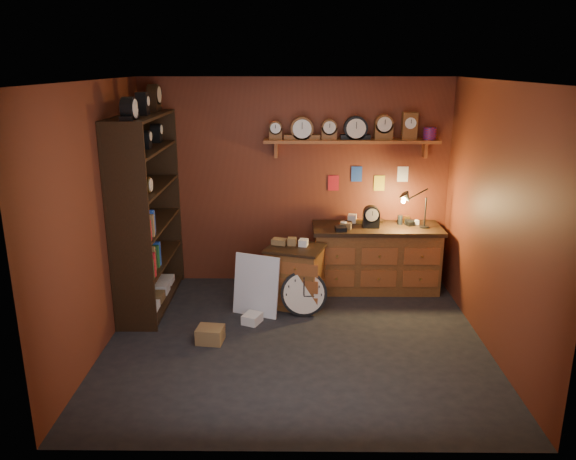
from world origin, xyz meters
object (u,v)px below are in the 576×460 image
Objects in this scene: shelving_unit at (144,205)px; big_round_clock at (304,293)px; low_cabinet at (295,274)px; workbench at (376,254)px.

big_round_clock is (1.89, -0.32, -0.99)m from shelving_unit.
shelving_unit is 1.98m from low_cabinet.
shelving_unit is 2.16m from big_round_clock.
low_cabinet is 1.53× the size of big_round_clock.
low_cabinet is 0.33m from big_round_clock.
low_cabinet is at bearing -1.29° from shelving_unit.
low_cabinet is at bearing 109.83° from big_round_clock.
shelving_unit is at bearing 170.30° from big_round_clock.
low_cabinet is (1.79, -0.04, -0.85)m from shelving_unit.
workbench is at bearing 9.87° from shelving_unit.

